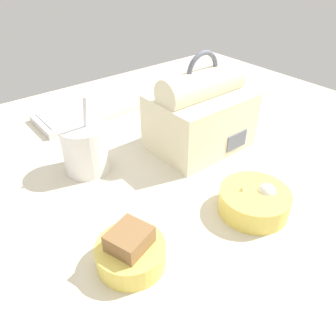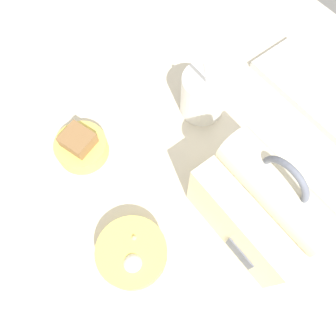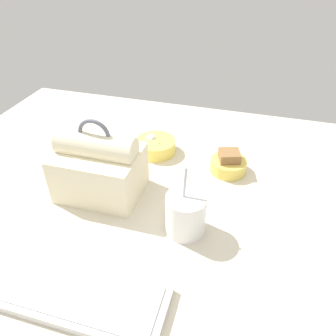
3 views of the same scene
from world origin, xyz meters
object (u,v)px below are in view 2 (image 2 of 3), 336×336
object	(u,v)px
soup_cup	(203,94)
keyboard	(331,102)
bento_bowl_sandwich	(81,146)
bento_bowl_snacks	(132,252)
lunch_bag	(265,202)

from	to	relation	value
soup_cup	keyboard	bearing A→B (deg)	54.13
bento_bowl_sandwich	bento_bowl_snacks	world-z (taller)	bento_bowl_sandwich
bento_bowl_snacks	soup_cup	bearing A→B (deg)	119.15
bento_bowl_sandwich	lunch_bag	bearing A→B (deg)	30.87
bento_bowl_sandwich	bento_bowl_snacks	xyz separation A→B (cm)	(23.03, -3.85, -0.19)
lunch_bag	bento_bowl_snacks	distance (cm)	24.28
lunch_bag	bento_bowl_snacks	size ratio (longest dim) A/B	1.76
keyboard	bento_bowl_sandwich	xyz separation A→B (cm)	(-22.88, -48.52, 1.42)
lunch_bag	bento_bowl_snacks	world-z (taller)	lunch_bag
lunch_bag	keyboard	bearing A→B (deg)	104.83
soup_cup	bento_bowl_snacks	world-z (taller)	soup_cup
keyboard	bento_bowl_sandwich	distance (cm)	53.67
keyboard	lunch_bag	xyz separation A→B (cm)	(7.96, -30.08, 6.82)
keyboard	bento_bowl_sandwich	bearing A→B (deg)	-115.25
lunch_bag	soup_cup	world-z (taller)	lunch_bag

